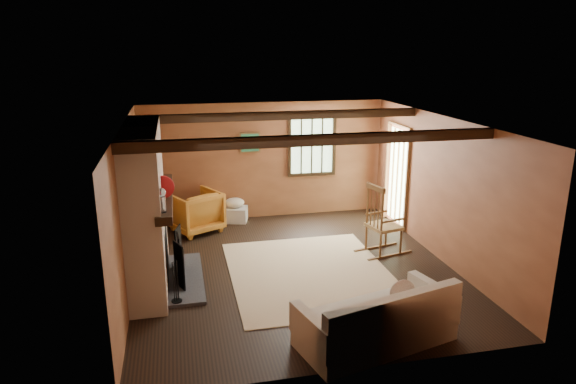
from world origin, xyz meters
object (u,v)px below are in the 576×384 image
object	(u,v)px
fireplace	(148,214)
sofa	(379,323)
rocking_chair	(382,224)
laundry_basket	(235,214)
armchair	(195,211)

from	to	relation	value
fireplace	sofa	distance (m)	3.67
fireplace	sofa	bearing A→B (deg)	-40.50
rocking_chair	sofa	bearing A→B (deg)	143.74
rocking_chair	sofa	xyz separation A→B (m)	(-1.13, -2.67, -0.25)
laundry_basket	fireplace	bearing A→B (deg)	-121.38
fireplace	rocking_chair	size ratio (longest dim) A/B	1.92
laundry_basket	armchair	distance (m)	0.94
fireplace	laundry_basket	xyz separation A→B (m)	(1.56, 2.55, -0.95)
rocking_chair	laundry_basket	size ratio (longest dim) A/B	2.50
rocking_chair	laundry_basket	distance (m)	3.20
fireplace	rocking_chair	world-z (taller)	fireplace
sofa	laundry_basket	bearing A→B (deg)	88.63
sofa	laundry_basket	xyz separation A→B (m)	(-1.16, 4.87, -0.13)
laundry_basket	armchair	bearing A→B (deg)	-153.41
fireplace	laundry_basket	distance (m)	3.14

